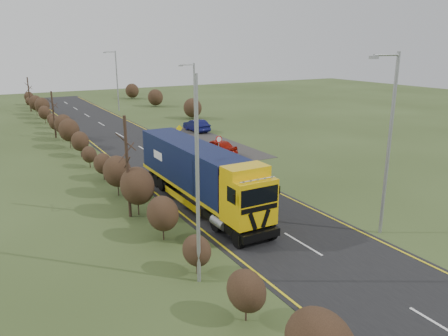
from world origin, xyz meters
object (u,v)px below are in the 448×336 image
lorry (199,172)px  car_red_hatchback (217,147)px  speed_sign (219,143)px  car_blue_sedan (196,125)px  streetlight_near (388,138)px

lorry → car_red_hatchback: (7.31, 11.05, -1.50)m
car_red_hatchback → speed_sign: 2.19m
car_blue_sedan → car_red_hatchback: bearing=70.6°
speed_sign → streetlight_near: bearing=-89.7°
car_blue_sedan → streetlight_near: (-4.03, -30.64, 4.58)m
speed_sign → car_blue_sedan: bearing=72.3°
lorry → streetlight_near: bearing=-53.0°
car_red_hatchback → speed_sign: (-0.83, -1.87, 0.79)m
car_red_hatchback → car_blue_sedan: car_red_hatchback is taller
car_red_hatchback → car_blue_sedan: (3.29, 11.00, -0.03)m
lorry → car_blue_sedan: lorry is taller
car_blue_sedan → speed_sign: speed_sign is taller
car_blue_sedan → streetlight_near: 31.24m
streetlight_near → car_blue_sedan: bearing=82.5°
streetlight_near → speed_sign: 18.17m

